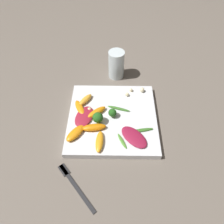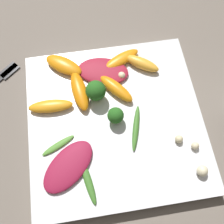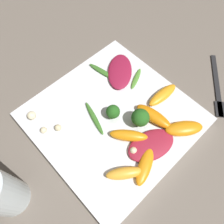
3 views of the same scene
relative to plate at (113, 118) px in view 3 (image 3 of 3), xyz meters
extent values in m
plane|color=#6B6056|center=(0.00, 0.00, -0.01)|extent=(2.40, 2.40, 0.00)
cube|color=white|center=(0.00, 0.00, 0.00)|extent=(0.31, 0.31, 0.02)
cube|color=#262628|center=(-0.10, -0.24, -0.01)|extent=(0.12, 0.14, 0.01)
cube|color=#262628|center=(-0.14, -0.19, -0.01)|extent=(0.04, 0.04, 0.01)
ellipsoid|color=maroon|center=(0.07, -0.09, 0.02)|extent=(0.11, 0.11, 0.01)
ellipsoid|color=maroon|center=(-0.10, -0.01, 0.02)|extent=(0.08, 0.11, 0.01)
ellipsoid|color=orange|center=(-0.12, -0.08, 0.02)|extent=(0.07, 0.08, 0.02)
ellipsoid|color=orange|center=(-0.06, -0.06, 0.02)|extent=(0.08, 0.04, 0.02)
ellipsoid|color=orange|center=(-0.12, 0.03, 0.02)|extent=(0.05, 0.08, 0.02)
ellipsoid|color=orange|center=(-0.04, -0.11, 0.02)|extent=(0.03, 0.08, 0.02)
ellipsoid|color=#FCAD33|center=(-0.10, 0.07, 0.02)|extent=(0.06, 0.07, 0.02)
ellipsoid|color=orange|center=(-0.06, 0.01, 0.02)|extent=(0.07, 0.07, 0.02)
cylinder|color=#84AD5B|center=(0.00, 0.00, 0.02)|extent=(0.01, 0.01, 0.01)
sphere|color=#26601E|center=(0.00, 0.00, 0.03)|extent=(0.03, 0.03, 0.03)
cylinder|color=#84AD5B|center=(-0.05, -0.03, 0.02)|extent=(0.01, 0.01, 0.02)
sphere|color=#26601E|center=(-0.05, -0.03, 0.04)|extent=(0.04, 0.04, 0.04)
ellipsoid|color=#518E33|center=(0.03, -0.10, 0.01)|extent=(0.04, 0.06, 0.00)
ellipsoid|color=#3D7528|center=(0.10, -0.06, 0.02)|extent=(0.08, 0.03, 0.01)
ellipsoid|color=#3D7528|center=(0.02, 0.03, 0.02)|extent=(0.08, 0.03, 0.01)
sphere|color=beige|center=(0.11, 0.12, 0.02)|extent=(0.02, 0.02, 0.02)
sphere|color=beige|center=(0.07, 0.12, 0.02)|extent=(0.01, 0.01, 0.01)
sphere|color=beige|center=(0.05, 0.10, 0.02)|extent=(0.01, 0.01, 0.01)
sphere|color=beige|center=(-0.08, 0.02, 0.02)|extent=(0.01, 0.01, 0.01)
camera|label=1|loc=(0.01, -0.47, 0.61)|focal=35.00mm
camera|label=2|loc=(0.16, -0.03, 0.44)|focal=42.00mm
camera|label=3|loc=(-0.15, 0.14, 0.42)|focal=35.00mm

